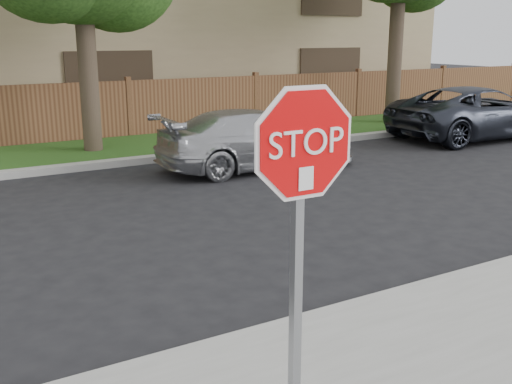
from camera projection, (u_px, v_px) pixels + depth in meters
ground at (116, 374)px, 5.10m from camera, size 90.00×90.00×0.00m
stop_sign at (302, 192)px, 3.81m from camera, size 1.01×0.13×2.55m
sedan_right at (257, 139)px, 12.81m from camera, size 4.45×1.96×1.27m
sedan_far_right at (478, 113)px, 16.54m from camera, size 5.26×2.64×1.43m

